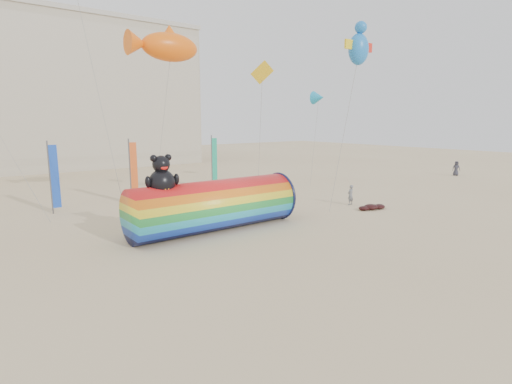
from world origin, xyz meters
TOP-DOWN VIEW (x-y plane):
  - ground at (0.00, 0.00)m, footprint 160.00×160.00m
  - windsock_assembly at (-1.32, 3.26)m, footprint 10.52×3.20m
  - kite_handler at (11.08, 3.06)m, footprint 0.61×0.42m
  - fabric_bundle at (11.15, 1.02)m, footprint 2.62×1.35m
  - festival_banners at (-1.20, 14.74)m, footprint 15.42×2.90m
  - flying_kites at (0.36, 7.61)m, footprint 29.34×11.65m

SIDE VIEW (x-z plane):
  - ground at x=0.00m, z-range 0.00..0.00m
  - fabric_bundle at x=11.15m, z-range -0.03..0.37m
  - kite_handler at x=11.08m, z-range 0.00..1.58m
  - windsock_assembly at x=-1.32m, z-range -0.82..4.03m
  - festival_banners at x=-1.20m, z-range 0.04..5.24m
  - flying_kites at x=0.36m, z-range 7.81..14.83m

